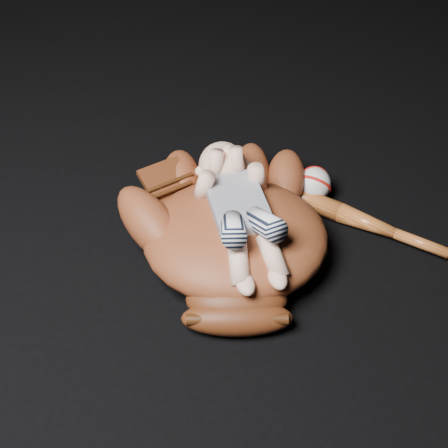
{
  "coord_description": "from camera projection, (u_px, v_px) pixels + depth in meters",
  "views": [
    {
      "loc": [
        -0.27,
        -0.81,
        0.94
      ],
      "look_at": [
        -0.02,
        0.06,
        0.08
      ],
      "focal_mm": 55.0,
      "sensor_mm": 36.0,
      "label": 1
    }
  ],
  "objects": [
    {
      "name": "newborn_baby",
      "position": [
        242.0,
        211.0,
        1.21
      ],
      "size": [
        0.17,
        0.35,
        0.14
      ],
      "primitive_type": null,
      "rotation": [
        0.0,
        0.0,
        -0.04
      ],
      "color": "beige",
      "rests_on": "baseball_glove"
    },
    {
      "name": "baseball_glove",
      "position": [
        235.0,
        231.0,
        1.24
      ],
      "size": [
        0.53,
        0.57,
        0.15
      ],
      "primitive_type": null,
      "rotation": [
        0.0,
        0.0,
        -0.27
      ],
      "color": "#642A15",
      "rests_on": "ground"
    },
    {
      "name": "baseball_bat",
      "position": [
        351.0,
        217.0,
        1.35
      ],
      "size": [
        0.32,
        0.34,
        0.04
      ],
      "primitive_type": null,
      "rotation": [
        0.0,
        0.0,
        0.75
      ],
      "color": "#A4501F",
      "rests_on": "ground"
    },
    {
      "name": "baseball",
      "position": [
        313.0,
        184.0,
        1.4
      ],
      "size": [
        0.09,
        0.09,
        0.07
      ],
      "primitive_type": "sphere",
      "rotation": [
        0.0,
        0.0,
        -0.34
      ],
      "color": "silver",
      "rests_on": "ground"
    }
  ]
}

